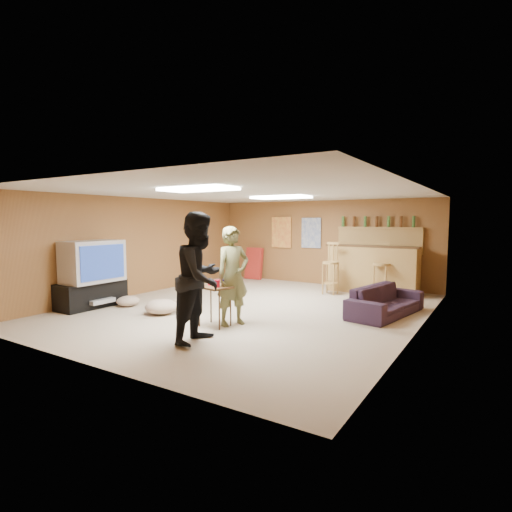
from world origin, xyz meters
The scene contains 32 objects.
ground centered at (0.00, 0.00, 0.00)m, with size 7.00×7.00×0.00m, color tan.
ceiling centered at (0.00, 0.00, 2.20)m, with size 6.00×7.00×0.02m, color silver.
wall_back centered at (0.00, 3.50, 1.10)m, with size 6.00×0.02×2.20m, color brown.
wall_front centered at (0.00, -3.50, 1.10)m, with size 6.00×0.02×2.20m, color brown.
wall_left centered at (-3.00, 0.00, 1.10)m, with size 0.02×7.00×2.20m, color brown.
wall_right centered at (3.00, 0.00, 1.10)m, with size 0.02×7.00×2.20m, color brown.
tv_stand centered at (-2.72, -1.50, 0.25)m, with size 0.55×1.30×0.50m, color black.
dvd_box centered at (-2.50, -1.50, 0.15)m, with size 0.35×0.50×0.08m, color #B2B2B7.
tv_body centered at (-2.65, -1.50, 0.90)m, with size 0.60×1.10×0.80m, color #B2B2B7.
tv_screen centered at (-2.34, -1.50, 0.90)m, with size 0.02×0.95×0.65m, color navy.
bar_counter centered at (1.50, 2.95, 0.55)m, with size 2.00×0.60×1.10m, color olive.
bar_lip centered at (1.50, 2.70, 1.10)m, with size 2.10×0.12×0.05m, color #3C2613.
bar_shelf centered at (1.50, 3.40, 1.50)m, with size 2.00×0.18×0.05m, color olive.
bar_backing centered at (1.50, 3.42, 1.20)m, with size 2.00×0.14×0.60m, color olive.
poster_left centered at (-1.20, 3.46, 1.35)m, with size 0.60×0.03×0.85m, color #BF3F26.
poster_right centered at (-0.30, 3.46, 1.35)m, with size 0.55×0.03×0.80m, color #334C99.
folding_chair_stack centered at (-2.00, 3.30, 0.45)m, with size 0.50×0.14×0.90m, color #A8261F.
ceiling_panel_front centered at (0.00, -1.50, 2.17)m, with size 1.20×0.60×0.04m, color white.
ceiling_panel_back centered at (0.00, 1.20, 2.17)m, with size 1.20×0.60×0.04m, color white.
person_olive centered at (0.38, -1.12, 0.80)m, with size 0.58×0.38×1.59m, color brown.
person_black centered at (0.52, -2.09, 0.90)m, with size 0.88×0.68×1.81m, color black.
sofa centered at (2.32, 0.85, 0.26)m, with size 1.78×0.70×0.52m, color black.
tray_table centered at (0.19, -1.34, 0.32)m, with size 0.50×0.40×0.65m, color #3C2613.
cup_red_near centered at (0.07, -1.31, 0.70)m, with size 0.08×0.08×0.10m, color red.
cup_red_far centered at (0.28, -1.40, 0.70)m, with size 0.08×0.08×0.11m, color red.
cup_blue centered at (0.31, -1.27, 0.70)m, with size 0.08×0.08×0.11m, color #1E179E.
bar_stool_left centered at (0.72, 2.25, 0.60)m, with size 0.38×0.38×1.20m, color olive, non-canonical shape.
bar_stool_right centered at (1.79, 2.57, 0.65)m, with size 0.41×0.41×1.30m, color olive, non-canonical shape.
cushion_near_tv centered at (-1.15, -1.19, 0.13)m, with size 0.58×0.58×0.26m, color tan.
cushion_mid centered at (-1.12, -0.63, 0.10)m, with size 0.46×0.46×0.21m, color tan.
cushion_far centered at (-2.19, -1.07, 0.10)m, with size 0.44×0.44×0.20m, color tan.
bottle_row centered at (1.44, 3.38, 1.65)m, with size 1.76×0.08×0.26m, color #3F7233, non-canonical shape.
Camera 1 is at (4.06, -6.31, 1.70)m, focal length 28.00 mm.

